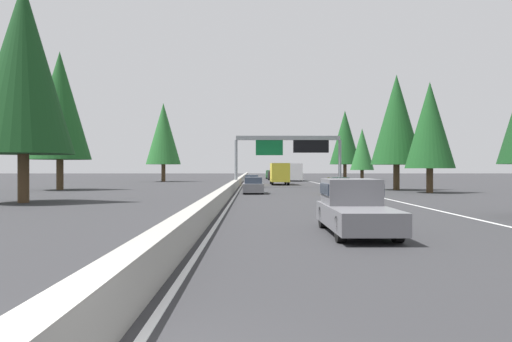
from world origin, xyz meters
TOP-DOWN VIEW (x-y plane):
  - ground_plane at (60.00, 0.00)m, footprint 320.00×320.00m
  - median_barrier at (80.00, 0.30)m, footprint 180.00×0.56m
  - shoulder_stripe_right at (70.00, -11.52)m, footprint 160.00×0.16m
  - shoulder_stripe_median at (70.00, -0.25)m, footprint 160.00×0.16m
  - sign_gantry_overhead at (53.59, -6.04)m, footprint 0.50×12.68m
  - pickup_far_right at (12.12, -5.22)m, footprint 5.60×2.00m
  - sedan_mid_right at (38.20, -9.13)m, footprint 4.40×1.80m
  - sedan_mid_center at (53.99, -1.55)m, footprint 4.40×1.80m
  - minivan_far_center at (91.52, -5.62)m, footprint 5.00×1.95m
  - sedan_near_right at (39.20, -1.74)m, footprint 4.40×1.80m
  - bus_distant_a at (85.32, -8.97)m, footprint 11.50×2.55m
  - box_truck_mid_left at (63.45, -5.36)m, footprint 8.50×2.40m
  - pickup_near_center at (103.00, -5.54)m, footprint 5.60×2.00m
  - conifer_right_near at (40.52, -18.01)m, footprint 4.51×4.51m
  - conifer_right_mid at (46.45, -16.65)m, footprint 5.29×5.29m
  - conifer_right_far at (78.35, -20.11)m, footprint 3.96×3.96m
  - conifer_right_distant at (95.53, -20.41)m, footprint 6.16×6.16m
  - conifer_left_foreground at (27.43, 13.30)m, footprint 6.39×6.39m
  - conifer_left_near at (46.81, 18.46)m, footprint 6.37×6.37m
  - conifer_left_mid at (79.65, 13.59)m, footprint 5.90×5.90m

SIDE VIEW (x-z plane):
  - ground_plane at x=60.00m, z-range 0.00..0.00m
  - shoulder_stripe_right at x=70.00m, z-range 0.00..0.01m
  - shoulder_stripe_median at x=70.00m, z-range 0.00..0.01m
  - median_barrier at x=80.00m, z-range 0.00..0.90m
  - sedan_mid_right at x=38.20m, z-range -0.05..1.42m
  - sedan_mid_center at x=53.99m, z-range -0.05..1.42m
  - sedan_near_right at x=39.20m, z-range -0.05..1.42m
  - pickup_far_right at x=12.12m, z-range -0.02..1.84m
  - pickup_near_center at x=103.00m, z-range -0.02..1.84m
  - minivan_far_center at x=91.52m, z-range 0.11..1.80m
  - box_truck_mid_left at x=63.45m, z-range 0.14..3.09m
  - bus_distant_a at x=85.32m, z-range 0.17..3.27m
  - sign_gantry_overhead at x=53.59m, z-range 1.81..7.91m
  - conifer_right_far at x=78.35m, z-range 0.96..9.97m
  - conifer_right_near at x=40.52m, z-range 1.10..11.34m
  - conifer_right_mid at x=46.45m, z-range 1.30..13.31m
  - conifer_left_mid at x=79.65m, z-range 1.45..14.87m
  - conifer_right_distant at x=95.53m, z-range 1.52..15.53m
  - conifer_left_near at x=46.81m, z-range 1.57..16.05m
  - conifer_left_foreground at x=27.43m, z-range 1.57..16.08m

